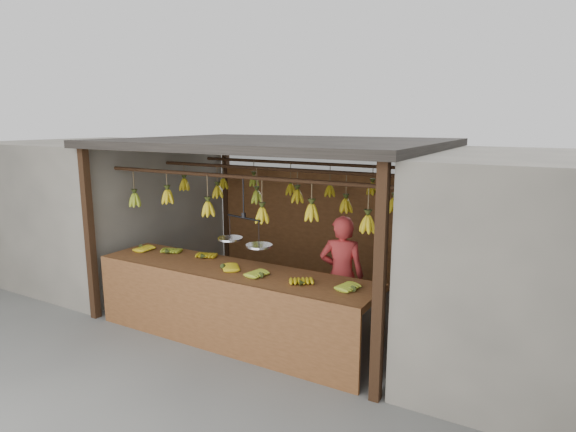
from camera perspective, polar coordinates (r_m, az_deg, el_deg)
The scene contains 8 objects.
ground at distance 7.02m, azimuth -1.24°, elevation -10.89°, with size 80.00×80.00×0.00m, color #5B5B57.
stall at distance 6.82m, azimuth 0.12°, elevation 5.58°, with size 4.30×3.30×2.40m.
neighbor_left at distance 9.04m, azimuth -21.23°, elevation 0.95°, with size 3.00×3.00×2.30m, color slate.
counter at distance 5.80m, azimuth -7.42°, elevation -8.32°, with size 3.62×0.82×0.96m.
hanging_bananas at distance 6.58m, azimuth -1.31°, elevation 2.30°, with size 3.60×2.23×0.39m.
balance_scale at distance 5.75m, azimuth -5.23°, elevation -2.74°, with size 0.80×0.41×0.79m.
vendor at distance 6.04m, azimuth 6.37°, elevation -7.02°, with size 0.55×0.36×1.52m, color #BF3333.
bag_bundles at distance 7.25m, azimuth 17.73°, elevation -2.51°, with size 0.08×0.26×1.17m.
Camera 1 is at (3.36, -5.56, 2.64)m, focal length 30.00 mm.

